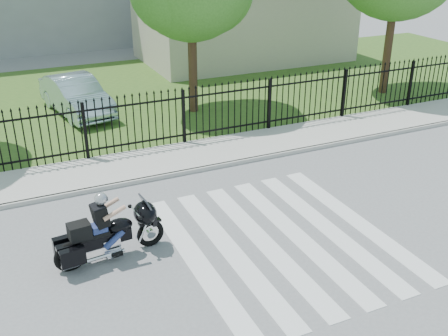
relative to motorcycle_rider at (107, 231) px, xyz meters
name	(u,v)px	position (x,y,z in m)	size (l,w,h in m)	color
ground	(281,239)	(3.60, -0.87, -0.64)	(120.00, 120.00, 0.00)	slate
crosswalk	(281,239)	(3.60, -0.87, -0.63)	(5.00, 5.50, 0.01)	silver
sidewalk	(196,155)	(3.60, 4.13, -0.58)	(40.00, 2.00, 0.12)	#ADAAA3
curb	(209,168)	(3.60, 3.13, -0.58)	(40.00, 0.12, 0.12)	#ADAAA3
grass_strip	(133,95)	(3.60, 11.13, -0.63)	(40.00, 12.00, 0.02)	#2E521C
iron_fence	(184,118)	(3.60, 5.13, 0.26)	(26.00, 0.04, 1.80)	black
building_low	(243,24)	(10.60, 15.13, 1.11)	(10.00, 6.00, 3.50)	#BCB39C
motorcycle_rider	(107,231)	(0.00, 0.00, 0.00)	(2.36, 0.88, 1.56)	black
parked_car	(76,96)	(1.11, 9.61, 0.06)	(1.44, 4.13, 1.36)	#9EB9C7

